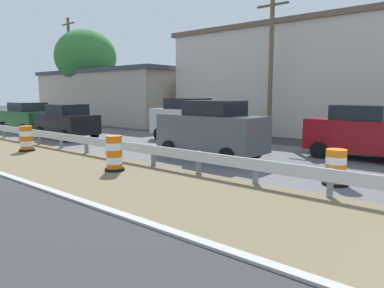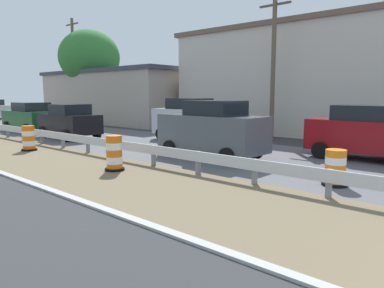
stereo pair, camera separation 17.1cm
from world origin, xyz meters
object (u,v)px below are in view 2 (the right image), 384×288
(car_lead_near_lane, at_px, (31,117))
(car_lead_far_lane, at_px, (212,130))
(car_mid_far_lane, at_px, (192,119))
(traffic_barrel_nearest, at_px, (335,170))
(car_distant_a, at_px, (365,133))
(traffic_barrel_close, at_px, (114,155))
(car_distant_b, at_px, (69,121))
(utility_pole_mid, at_px, (74,69))
(utility_pole_near, at_px, (273,66))
(traffic_barrel_mid, at_px, (29,139))

(car_lead_near_lane, bearing_deg, car_lead_far_lane, -179.78)
(car_lead_far_lane, xyz_separation_m, car_mid_far_lane, (3.55, 4.18, 0.01))
(traffic_barrel_nearest, distance_m, car_lead_near_lane, 20.52)
(car_lead_near_lane, height_order, car_distant_a, car_distant_a)
(traffic_barrel_close, height_order, car_distant_b, car_distant_b)
(traffic_barrel_nearest, xyz_separation_m, car_lead_near_lane, (1.19, 20.48, 0.52))
(traffic_barrel_close, relative_size, car_lead_near_lane, 0.25)
(car_distant_a, relative_size, utility_pole_mid, 0.46)
(traffic_barrel_nearest, bearing_deg, traffic_barrel_close, 114.23)
(traffic_barrel_close, xyz_separation_m, car_distant_b, (3.61, 8.97, 0.44))
(car_distant_a, bearing_deg, car_mid_far_lane, -179.74)
(car_distant_a, bearing_deg, car_lead_far_lane, -141.91)
(utility_pole_mid, bearing_deg, utility_pole_near, -88.49)
(car_distant_a, distance_m, utility_pole_near, 7.23)
(car_distant_a, xyz_separation_m, utility_pole_near, (3.27, 5.74, 2.94))
(traffic_barrel_close, bearing_deg, car_distant_a, -36.56)
(traffic_barrel_nearest, distance_m, utility_pole_mid, 26.76)
(traffic_barrel_nearest, height_order, car_mid_far_lane, car_mid_far_lane)
(traffic_barrel_close, height_order, traffic_barrel_mid, traffic_barrel_close)
(car_distant_a, height_order, car_distant_b, car_distant_a)
(car_distant_a, bearing_deg, car_lead_near_lane, -169.44)
(car_lead_far_lane, bearing_deg, utility_pole_mid, -15.54)
(car_distant_a, height_order, utility_pole_near, utility_pole_near)
(utility_pole_mid, bearing_deg, traffic_barrel_close, -117.91)
(car_lead_far_lane, xyz_separation_m, utility_pole_mid, (6.28, 20.20, 3.50))
(traffic_barrel_nearest, relative_size, car_lead_near_lane, 0.22)
(traffic_barrel_nearest, height_order, traffic_barrel_close, traffic_barrel_close)
(traffic_barrel_close, relative_size, utility_pole_near, 0.15)
(utility_pole_near, bearing_deg, car_distant_b, 129.05)
(traffic_barrel_nearest, bearing_deg, utility_pole_near, 38.52)
(car_lead_far_lane, bearing_deg, car_mid_far_lane, -38.66)
(car_lead_far_lane, distance_m, car_mid_far_lane, 5.49)
(traffic_barrel_close, bearing_deg, traffic_barrel_mid, 89.42)
(car_lead_near_lane, bearing_deg, car_distant_b, 176.84)
(car_lead_near_lane, height_order, utility_pole_mid, utility_pole_mid)
(car_distant_a, bearing_deg, utility_pole_near, 150.89)
(traffic_barrel_mid, height_order, car_distant_a, car_distant_a)
(car_lead_far_lane, height_order, car_distant_b, car_lead_far_lane)
(traffic_barrel_mid, relative_size, car_mid_far_lane, 0.25)
(car_lead_near_lane, bearing_deg, car_distant_a, -169.79)
(car_distant_b, xyz_separation_m, utility_pole_near, (7.09, -8.74, 3.01))
(traffic_barrel_close, distance_m, car_distant_a, 9.26)
(car_lead_near_lane, height_order, car_mid_far_lane, car_mid_far_lane)
(traffic_barrel_nearest, distance_m, car_distant_b, 15.11)
(traffic_barrel_nearest, height_order, car_distant_b, car_distant_b)
(traffic_barrel_close, bearing_deg, car_lead_near_lane, 74.70)
(car_distant_b, bearing_deg, utility_pole_mid, -30.83)
(traffic_barrel_close, xyz_separation_m, car_lead_near_lane, (3.93, 14.38, 0.45))
(car_mid_far_lane, bearing_deg, traffic_barrel_close, -67.86)
(car_distant_b, bearing_deg, car_lead_far_lane, -176.37)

